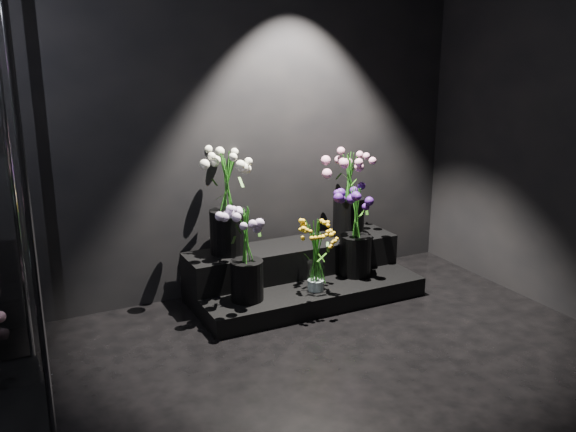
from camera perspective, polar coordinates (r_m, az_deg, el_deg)
floor at (r=3.43m, az=6.84°, el=-18.06°), size 4.00×4.00×0.00m
wall_back at (r=4.66m, az=-6.39°, el=9.55°), size 4.00×0.00×4.00m
display_riser at (r=4.86m, az=1.00°, el=-5.25°), size 1.67×0.74×0.37m
bouquet_orange_bells at (r=4.53m, az=2.51°, el=-3.49°), size 0.35×0.35×0.51m
bouquet_lilac at (r=4.34m, az=-3.71°, el=-2.93°), size 0.41×0.41×0.65m
bouquet_purple at (r=4.82m, az=6.07°, el=-1.11°), size 0.32×0.32×0.67m
bouquet_cream_roses at (r=4.59m, az=-5.38°, el=1.75°), size 0.50×0.50×0.74m
bouquet_pink_roses at (r=4.98m, az=5.47°, el=2.51°), size 0.41×0.41×0.66m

